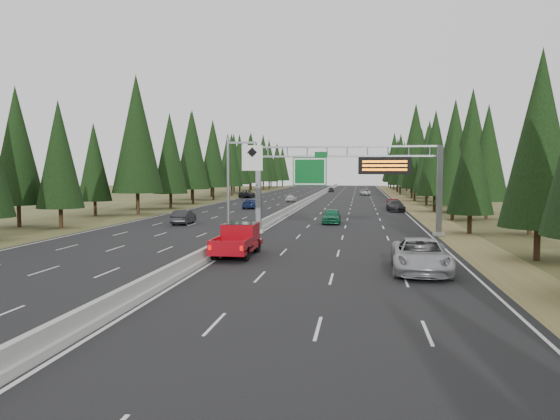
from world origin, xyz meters
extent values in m
plane|color=#424520|center=(0.00, 0.00, 0.00)|extent=(400.00, 400.00, 0.00)
cube|color=black|center=(0.00, 80.00, 0.04)|extent=(32.00, 260.00, 0.08)
cube|color=olive|center=(17.80, 80.00, 0.03)|extent=(3.60, 260.00, 0.06)
cube|color=#424520|center=(-17.80, 80.00, 0.03)|extent=(3.60, 260.00, 0.06)
cube|color=#9C9B96|center=(0.00, 80.00, 0.23)|extent=(0.70, 260.00, 0.30)
cube|color=#9C9B96|center=(0.00, 80.00, 0.63)|extent=(0.30, 260.00, 0.60)
cube|color=slate|center=(0.35, 35.00, 3.98)|extent=(0.45, 0.45, 7.80)
cube|color=#9C9B96|center=(0.35, 35.00, 0.23)|extent=(0.90, 0.90, 0.30)
cube|color=slate|center=(16.20, 35.00, 3.98)|extent=(0.45, 0.45, 7.80)
cube|color=#9C9B96|center=(16.20, 35.00, 0.23)|extent=(0.90, 0.90, 0.30)
cube|color=slate|center=(8.28, 35.00, 7.80)|extent=(15.85, 0.35, 0.16)
cube|color=slate|center=(8.28, 35.00, 6.96)|extent=(15.85, 0.35, 0.16)
cube|color=#054C19|center=(5.00, 34.75, 5.63)|extent=(3.00, 0.10, 2.50)
cube|color=silver|center=(5.00, 34.69, 5.63)|extent=(2.85, 0.02, 2.35)
cube|color=#054C19|center=(6.00, 34.75, 7.13)|extent=(1.10, 0.10, 0.45)
cube|color=black|center=(11.50, 34.70, 6.13)|extent=(4.50, 0.40, 1.50)
cube|color=orange|center=(11.50, 34.48, 6.48)|extent=(3.80, 0.02, 0.18)
cube|color=orange|center=(11.50, 34.48, 6.13)|extent=(3.80, 0.02, 0.18)
cube|color=orange|center=(11.50, 34.48, 5.78)|extent=(3.80, 0.02, 0.18)
cylinder|color=slate|center=(0.00, 25.00, 4.08)|extent=(0.20, 0.20, 8.00)
cube|color=#9C9B96|center=(0.00, 25.00, 0.18)|extent=(0.50, 0.50, 0.20)
cube|color=slate|center=(1.00, 25.00, 7.68)|extent=(2.00, 0.15, 0.15)
cube|color=silver|center=(1.80, 24.88, 6.58)|extent=(1.50, 0.06, 1.80)
cylinder|color=black|center=(20.47, 22.62, 1.06)|extent=(0.40, 0.40, 2.12)
cone|color=black|center=(20.47, 22.62, 7.69)|extent=(4.77, 4.77, 11.14)
cylinder|color=black|center=(19.20, 37.35, 0.91)|extent=(0.40, 0.40, 1.82)
cone|color=black|center=(19.20, 37.35, 6.58)|extent=(4.08, 4.08, 9.53)
cylinder|color=black|center=(24.45, 37.78, 0.94)|extent=(0.40, 0.40, 1.88)
cone|color=black|center=(24.45, 37.78, 6.81)|extent=(4.22, 4.22, 9.86)
cylinder|color=black|center=(20.03, 51.72, 0.92)|extent=(0.40, 0.40, 1.85)
cone|color=black|center=(20.03, 51.72, 6.70)|extent=(4.16, 4.16, 9.71)
cylinder|color=black|center=(24.22, 53.64, 1.08)|extent=(0.40, 0.40, 2.17)
cone|color=black|center=(24.22, 53.64, 7.86)|extent=(4.88, 4.88, 11.39)
cylinder|color=black|center=(19.78, 65.36, 1.14)|extent=(0.40, 0.40, 2.28)
cone|color=black|center=(19.78, 65.36, 8.26)|extent=(5.12, 5.12, 11.96)
cylinder|color=black|center=(24.48, 64.28, 1.36)|extent=(0.40, 0.40, 2.72)
cone|color=black|center=(24.48, 64.28, 9.84)|extent=(6.11, 6.11, 14.26)
cylinder|color=black|center=(20.48, 80.57, 1.06)|extent=(0.40, 0.40, 2.12)
cone|color=black|center=(20.48, 80.57, 7.69)|extent=(4.77, 4.77, 11.13)
cylinder|color=black|center=(24.97, 80.97, 1.42)|extent=(0.40, 0.40, 2.83)
cone|color=black|center=(24.97, 80.97, 10.28)|extent=(6.38, 6.38, 14.88)
cylinder|color=black|center=(19.81, 93.79, 1.49)|extent=(0.40, 0.40, 2.98)
cone|color=black|center=(19.81, 93.79, 10.81)|extent=(6.71, 6.71, 15.65)
cylinder|color=black|center=(24.16, 92.31, 1.06)|extent=(0.40, 0.40, 2.13)
cone|color=black|center=(24.16, 92.31, 7.72)|extent=(4.79, 4.79, 11.18)
cylinder|color=black|center=(20.43, 106.42, 1.03)|extent=(0.40, 0.40, 2.07)
cone|color=black|center=(20.43, 106.42, 7.50)|extent=(4.66, 4.66, 10.87)
cylinder|color=black|center=(24.08, 107.60, 1.34)|extent=(0.40, 0.40, 2.68)
cone|color=black|center=(24.08, 107.60, 9.70)|extent=(6.02, 6.02, 14.05)
cylinder|color=black|center=(19.20, 123.57, 1.20)|extent=(0.40, 0.40, 2.40)
cone|color=black|center=(19.20, 123.57, 8.72)|extent=(5.41, 5.41, 12.62)
cylinder|color=black|center=(23.78, 119.83, 1.28)|extent=(0.40, 0.40, 2.56)
cone|color=black|center=(23.78, 119.83, 9.27)|extent=(5.75, 5.75, 13.42)
cylinder|color=black|center=(19.44, 137.51, 1.17)|extent=(0.40, 0.40, 2.34)
cone|color=black|center=(19.44, 137.51, 8.50)|extent=(5.27, 5.27, 12.31)
cylinder|color=black|center=(23.04, 137.34, 1.39)|extent=(0.40, 0.40, 2.77)
cone|color=black|center=(23.04, 137.34, 10.05)|extent=(6.24, 6.24, 14.55)
cylinder|color=black|center=(20.04, 147.90, 0.91)|extent=(0.40, 0.40, 1.82)
cone|color=black|center=(20.04, 147.90, 6.60)|extent=(4.10, 4.10, 9.56)
cylinder|color=black|center=(23.04, 151.17, 1.13)|extent=(0.40, 0.40, 2.26)
cone|color=black|center=(23.04, 151.17, 8.19)|extent=(5.08, 5.08, 11.86)
cylinder|color=black|center=(20.14, 164.66, 1.46)|extent=(0.40, 0.40, 2.92)
cone|color=black|center=(20.14, 164.66, 10.58)|extent=(6.57, 6.57, 15.33)
cylinder|color=black|center=(24.75, 163.96, 1.39)|extent=(0.40, 0.40, 2.79)
cone|color=black|center=(24.75, 163.96, 10.11)|extent=(6.28, 6.28, 14.65)
cylinder|color=black|center=(19.72, 175.82, 1.08)|extent=(0.40, 0.40, 2.16)
cone|color=black|center=(19.72, 175.82, 7.82)|extent=(4.85, 4.85, 11.33)
cylinder|color=black|center=(24.19, 175.99, 1.27)|extent=(0.40, 0.40, 2.54)
cone|color=black|center=(24.19, 175.99, 9.21)|extent=(5.72, 5.72, 13.34)
cylinder|color=black|center=(19.89, 192.92, 1.06)|extent=(0.40, 0.40, 2.12)
cone|color=black|center=(19.89, 192.92, 7.67)|extent=(4.76, 4.76, 11.11)
cylinder|color=black|center=(23.41, 192.28, 1.27)|extent=(0.40, 0.40, 2.54)
cone|color=black|center=(23.41, 192.28, 9.20)|extent=(5.71, 5.71, 13.33)
cylinder|color=black|center=(-19.87, 36.66, 1.01)|extent=(0.40, 0.40, 2.03)
cone|color=black|center=(-19.87, 36.66, 7.35)|extent=(4.56, 4.56, 10.64)
cylinder|color=black|center=(-24.83, 37.33, 1.14)|extent=(0.40, 0.40, 2.28)
cone|color=black|center=(-24.83, 37.33, 8.26)|extent=(5.13, 5.13, 11.96)
cylinder|color=black|center=(-19.14, 53.96, 1.45)|extent=(0.40, 0.40, 2.90)
cone|color=black|center=(-19.14, 53.96, 10.51)|extent=(6.53, 6.53, 15.23)
cylinder|color=black|center=(-24.03, 51.86, 0.95)|extent=(0.40, 0.40, 1.90)
cone|color=black|center=(-24.03, 51.86, 6.88)|extent=(4.27, 4.27, 9.96)
cylinder|color=black|center=(-19.12, 66.21, 1.16)|extent=(0.40, 0.40, 2.32)
cone|color=black|center=(-19.12, 66.21, 8.42)|extent=(5.22, 5.22, 12.19)
cylinder|color=black|center=(-23.86, 64.78, 1.23)|extent=(0.40, 0.40, 2.46)
cone|color=black|center=(-23.86, 64.78, 8.93)|extent=(5.54, 5.54, 12.93)
cylinder|color=black|center=(-19.37, 78.24, 1.31)|extent=(0.40, 0.40, 2.62)
cone|color=black|center=(-19.37, 78.24, 9.48)|extent=(5.89, 5.89, 13.73)
cylinder|color=black|center=(-23.82, 79.62, 1.13)|extent=(0.40, 0.40, 2.26)
cone|color=black|center=(-23.82, 79.62, 8.20)|extent=(5.09, 5.09, 11.87)
cylinder|color=black|center=(-19.48, 92.03, 1.28)|extent=(0.40, 0.40, 2.56)
cone|color=black|center=(-19.48, 92.03, 9.27)|extent=(5.76, 5.76, 13.43)
cylinder|color=black|center=(-24.37, 93.33, 1.42)|extent=(0.40, 0.40, 2.83)
cone|color=black|center=(-24.37, 93.33, 10.28)|extent=(6.38, 6.38, 14.88)
cylinder|color=black|center=(-19.86, 109.38, 1.16)|extent=(0.40, 0.40, 2.32)
cone|color=black|center=(-19.86, 109.38, 8.40)|extent=(5.21, 5.21, 12.16)
cylinder|color=black|center=(-23.96, 106.60, 1.13)|extent=(0.40, 0.40, 2.25)
cone|color=black|center=(-23.96, 106.60, 8.16)|extent=(5.07, 5.07, 11.82)
cylinder|color=black|center=(-20.94, 122.73, 1.22)|extent=(0.40, 0.40, 2.45)
cone|color=black|center=(-20.94, 122.73, 8.87)|extent=(5.50, 5.50, 12.84)
cylinder|color=black|center=(-24.21, 123.50, 1.24)|extent=(0.40, 0.40, 2.47)
cone|color=black|center=(-24.21, 123.50, 8.97)|extent=(5.57, 5.57, 12.99)
cylinder|color=black|center=(-20.79, 134.93, 1.27)|extent=(0.40, 0.40, 2.53)
cone|color=black|center=(-20.79, 134.93, 9.19)|extent=(5.70, 5.70, 13.30)
cylinder|color=black|center=(-24.98, 133.57, 1.30)|extent=(0.40, 0.40, 2.60)
cone|color=black|center=(-24.98, 133.57, 9.43)|extent=(5.85, 5.85, 13.65)
cylinder|color=black|center=(-19.81, 150.53, 1.36)|extent=(0.40, 0.40, 2.72)
cone|color=black|center=(-19.81, 150.53, 9.85)|extent=(6.11, 6.11, 14.27)
cylinder|color=black|center=(-23.57, 150.41, 1.43)|extent=(0.40, 0.40, 2.85)
cone|color=black|center=(-23.57, 150.41, 10.35)|extent=(6.42, 6.42, 14.99)
cylinder|color=black|center=(-19.87, 161.89, 1.29)|extent=(0.40, 0.40, 2.58)
cone|color=black|center=(-19.87, 161.89, 9.34)|extent=(5.80, 5.80, 13.52)
cylinder|color=black|center=(-24.41, 163.20, 1.25)|extent=(0.40, 0.40, 2.51)
cone|color=black|center=(-24.41, 163.20, 9.10)|extent=(5.65, 5.65, 13.18)
cylinder|color=black|center=(-19.67, 177.63, 1.27)|extent=(0.40, 0.40, 2.54)
cone|color=black|center=(-19.67, 177.63, 9.21)|extent=(5.72, 5.72, 13.34)
cylinder|color=black|center=(-24.36, 176.35, 1.13)|extent=(0.40, 0.40, 2.26)
cone|color=black|center=(-24.36, 176.35, 8.19)|extent=(5.08, 5.08, 11.86)
cylinder|color=black|center=(-19.55, 190.42, 1.20)|extent=(0.40, 0.40, 2.41)
cone|color=black|center=(-19.55, 190.42, 8.72)|extent=(5.41, 5.41, 12.63)
cylinder|color=black|center=(-23.80, 189.66, 1.00)|extent=(0.40, 0.40, 2.00)
cone|color=black|center=(-23.80, 189.66, 7.25)|extent=(4.50, 4.50, 10.49)
imported|color=#9C9BA0|center=(12.74, 17.01, 1.00)|extent=(3.28, 6.74, 1.85)
cylinder|color=black|center=(0.53, 19.34, 0.54)|extent=(0.34, 0.91, 0.91)
cylinder|color=black|center=(2.47, 19.34, 0.54)|extent=(0.34, 0.91, 0.91)
cylinder|color=black|center=(0.53, 23.11, 0.54)|extent=(0.34, 0.91, 0.91)
cylinder|color=black|center=(2.47, 23.11, 0.54)|extent=(0.34, 0.91, 0.91)
cube|color=#A00914|center=(1.50, 21.29, 0.71)|extent=(2.28, 6.39, 0.34)
cube|color=#A00914|center=(1.50, 22.31, 1.51)|extent=(2.17, 2.51, 1.26)
cube|color=black|center=(1.50, 22.31, 1.85)|extent=(1.94, 2.17, 0.63)
cube|color=#A00914|center=(0.42, 19.57, 1.11)|extent=(0.11, 2.74, 0.68)
cube|color=#A00914|center=(2.58, 19.57, 1.11)|extent=(0.11, 2.74, 0.68)
cube|color=#A00914|center=(1.50, 18.20, 1.11)|extent=(2.28, 0.11, 0.68)
imported|color=#176542|center=(6.46, 44.81, 0.88)|extent=(1.94, 4.74, 1.61)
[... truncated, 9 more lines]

